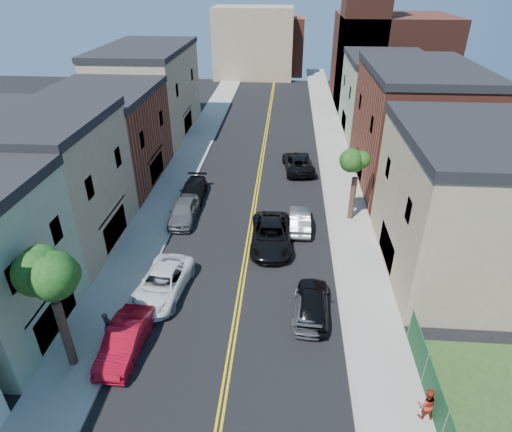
% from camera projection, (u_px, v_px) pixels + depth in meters
% --- Properties ---
extents(sidewalk_left, '(3.20, 100.00, 0.15)m').
position_uv_depth(sidewalk_left, '(184.00, 164.00, 44.61)').
color(sidewalk_left, gray).
rests_on(sidewalk_left, ground).
extents(sidewalk_right, '(3.20, 100.00, 0.15)m').
position_uv_depth(sidewalk_right, '(339.00, 169.00, 43.60)').
color(sidewalk_right, gray).
rests_on(sidewalk_right, ground).
extents(curb_left, '(0.30, 100.00, 0.15)m').
position_uv_depth(curb_left, '(201.00, 165.00, 44.49)').
color(curb_left, gray).
rests_on(curb_left, ground).
extents(curb_right, '(0.30, 100.00, 0.15)m').
position_uv_depth(curb_right, '(321.00, 168.00, 43.71)').
color(curb_right, gray).
rests_on(curb_right, ground).
extents(bldg_left_tan_near, '(9.00, 10.00, 9.00)m').
position_uv_depth(bldg_left_tan_near, '(45.00, 187.00, 29.81)').
color(bldg_left_tan_near, '#998466').
rests_on(bldg_left_tan_near, ground).
extents(bldg_left_brick, '(9.00, 12.00, 8.00)m').
position_uv_depth(bldg_left_brick, '(106.00, 140.00, 39.58)').
color(bldg_left_brick, brown).
rests_on(bldg_left_brick, ground).
extents(bldg_left_tan_far, '(9.00, 16.00, 9.50)m').
position_uv_depth(bldg_left_tan_far, '(149.00, 93.00, 51.32)').
color(bldg_left_tan_far, '#998466').
rests_on(bldg_left_tan_far, ground).
extents(bldg_right_tan, '(9.00, 12.00, 9.00)m').
position_uv_depth(bldg_right_tan, '(466.00, 209.00, 27.17)').
color(bldg_right_tan, '#998466').
rests_on(bldg_right_tan, ground).
extents(bldg_right_brick, '(9.00, 14.00, 10.00)m').
position_uv_depth(bldg_right_brick, '(414.00, 129.00, 39.04)').
color(bldg_right_brick, brown).
rests_on(bldg_right_brick, ground).
extents(bldg_right_palegrn, '(9.00, 12.00, 8.50)m').
position_uv_depth(bldg_right_palegrn, '(384.00, 98.00, 51.52)').
color(bldg_right_palegrn, gray).
rests_on(bldg_right_palegrn, ground).
extents(church, '(16.20, 14.20, 22.60)m').
position_uv_depth(church, '(384.00, 51.00, 62.93)').
color(church, '#4C2319').
rests_on(church, ground).
extents(backdrop_left, '(14.00, 8.00, 12.00)m').
position_uv_depth(backdrop_left, '(253.00, 43.00, 77.76)').
color(backdrop_left, '#998466').
rests_on(backdrop_left, ground).
extents(backdrop_center, '(10.00, 8.00, 10.00)m').
position_uv_depth(backdrop_center, '(276.00, 46.00, 81.47)').
color(backdrop_center, brown).
rests_on(backdrop_center, ground).
extents(tree_left_mid, '(5.20, 5.20, 9.29)m').
position_uv_depth(tree_left_mid, '(44.00, 259.00, 18.87)').
color(tree_left_mid, '#3A2A1D').
rests_on(tree_left_mid, sidewalk_left).
extents(tree_right_far, '(4.40, 4.40, 8.03)m').
position_uv_depth(tree_right_far, '(358.00, 152.00, 32.13)').
color(tree_right_far, '#3A2A1D').
rests_on(tree_right_far, sidewalk_right).
extents(red_sedan, '(1.86, 4.91, 1.60)m').
position_uv_depth(red_sedan, '(125.00, 340.00, 22.52)').
color(red_sedan, '#AB0B1D').
rests_on(red_sedan, ground).
extents(white_pickup, '(3.29, 6.01, 1.60)m').
position_uv_depth(white_pickup, '(162.00, 283.00, 26.56)').
color(white_pickup, white).
rests_on(white_pickup, ground).
extents(grey_car_left, '(2.04, 4.91, 1.66)m').
position_uv_depth(grey_car_left, '(184.00, 211.00, 34.42)').
color(grey_car_left, '#515458').
rests_on(grey_car_left, ground).
extents(black_car_left, '(2.12, 5.07, 1.46)m').
position_uv_depth(black_car_left, '(193.00, 191.00, 37.76)').
color(black_car_left, black).
rests_on(black_car_left, ground).
extents(grey_car_right, '(2.12, 4.55, 1.29)m').
position_uv_depth(grey_car_right, '(309.00, 307.00, 24.95)').
color(grey_car_right, '#57595E').
rests_on(grey_car_right, ground).
extents(black_car_right, '(2.21, 4.86, 1.62)m').
position_uv_depth(black_car_right, '(313.00, 303.00, 25.01)').
color(black_car_right, black).
rests_on(black_car_right, ground).
extents(silver_car_right, '(1.57, 4.46, 1.47)m').
position_uv_depth(silver_car_right, '(300.00, 220.00, 33.40)').
color(silver_car_right, '#979A9E').
rests_on(silver_car_right, ground).
extents(dark_car_right_far, '(3.45, 6.20, 1.64)m').
position_uv_depth(dark_car_right_far, '(298.00, 162.00, 43.11)').
color(dark_car_right_far, black).
rests_on(dark_car_right_far, ground).
extents(black_suv_lane, '(3.00, 6.22, 1.71)m').
position_uv_depth(black_suv_lane, '(271.00, 235.00, 31.29)').
color(black_suv_lane, black).
rests_on(black_suv_lane, ground).
extents(pedestrian_left, '(0.50, 0.67, 1.65)m').
position_uv_depth(pedestrian_left, '(107.00, 325.00, 23.19)').
color(pedestrian_left, '#27262E').
rests_on(pedestrian_left, sidewalk_left).
extents(pedestrian_right, '(0.82, 0.64, 1.69)m').
position_uv_depth(pedestrian_right, '(426.00, 403.00, 19.00)').
color(pedestrian_right, '#A12818').
rests_on(pedestrian_right, sidewalk_right).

